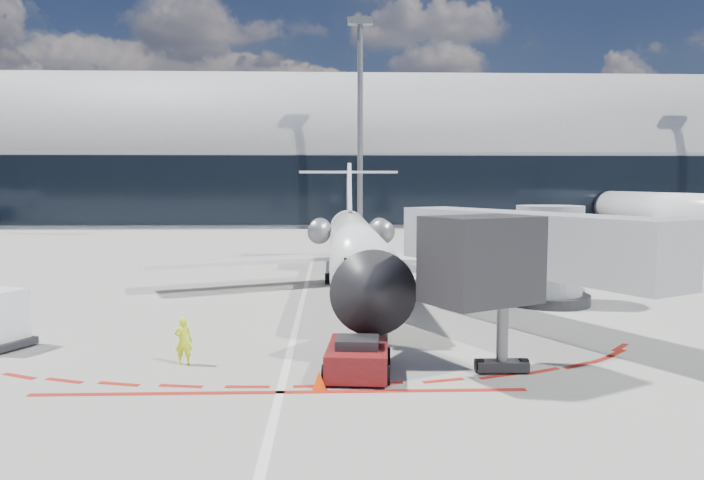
{
  "coord_description": "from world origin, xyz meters",
  "views": [
    {
      "loc": [
        1.45,
        -28.74,
        5.87
      ],
      "look_at": [
        2.49,
        2.31,
        3.06
      ],
      "focal_mm": 32.0,
      "sensor_mm": 36.0,
      "label": 1
    }
  ],
  "objects": [
    {
      "name": "safety_cone_right",
      "position": [
        1.1,
        -11.3,
        0.28
      ],
      "size": [
        0.4,
        0.4,
        0.55
      ],
      "primitive_type": "cone",
      "color": "#FD3E05",
      "rests_on": "ground"
    },
    {
      "name": "ground",
      "position": [
        0.0,
        0.0,
        0.0
      ],
      "size": [
        260.0,
        260.0,
        0.0
      ],
      "primitive_type": "plane",
      "color": "gray",
      "rests_on": "ground"
    },
    {
      "name": "ramp_worker",
      "position": [
        -3.35,
        -8.66,
        0.79
      ],
      "size": [
        0.58,
        0.39,
        1.57
      ],
      "primitive_type": "imported",
      "rotation": [
        0.0,
        0.0,
        3.16
      ],
      "color": "#E3FF1A",
      "rests_on": "ground"
    },
    {
      "name": "bg_airliner_1",
      "position": [
        38.11,
        37.88,
        5.73
      ],
      "size": [
        35.43,
        37.51,
        11.46
      ],
      "primitive_type": null,
      "color": "silver",
      "rests_on": "ground"
    },
    {
      "name": "pushback_tug",
      "position": [
        2.26,
        -9.88,
        0.54
      ],
      "size": [
        2.24,
        4.74,
        1.21
      ],
      "rotation": [
        0.0,
        0.0,
        -0.1
      ],
      "color": "#58100C",
      "rests_on": "ground"
    },
    {
      "name": "apron_centerline",
      "position": [
        0.0,
        2.0,
        0.01
      ],
      "size": [
        0.25,
        40.0,
        0.01
      ],
      "primitive_type": "cube",
      "color": "silver",
      "rests_on": "ground"
    },
    {
      "name": "apron_stop_bar",
      "position": [
        0.0,
        -11.5,
        0.01
      ],
      "size": [
        14.0,
        0.25,
        0.01
      ],
      "primitive_type": "cube",
      "color": "maroon",
      "rests_on": "ground"
    },
    {
      "name": "regional_jet",
      "position": [
        2.78,
        6.2,
        2.45
      ],
      "size": [
        23.77,
        29.31,
        7.34
      ],
      "color": "silver",
      "rests_on": "ground"
    },
    {
      "name": "terminal_building",
      "position": [
        0.0,
        64.97,
        8.52
      ],
      "size": [
        150.0,
        24.15,
        24.0
      ],
      "color": "#95989B",
      "rests_on": "ground"
    },
    {
      "name": "light_mast_centre",
      "position": [
        5.0,
        48.0,
        12.5
      ],
      "size": [
        0.7,
        0.7,
        25.0
      ],
      "primitive_type": "cylinder",
      "color": "slate",
      "rests_on": "ground"
    },
    {
      "name": "jet_bridge",
      "position": [
        9.79,
        -3.01,
        3.01
      ],
      "size": [
        10.03,
        15.2,
        4.9
      ],
      "color": "#97999F",
      "rests_on": "ground"
    }
  ]
}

